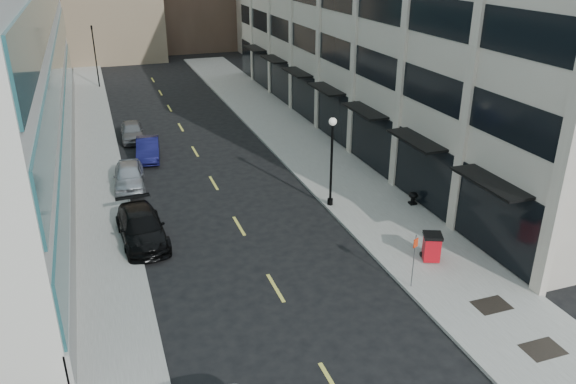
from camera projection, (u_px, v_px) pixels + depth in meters
sidewalk_right at (328, 167)px, 36.10m from camera, size 5.00×80.00×0.15m
sidewalk_left at (101, 196)px, 31.86m from camera, size 3.00×80.00×0.15m
building_right at (412, 7)px, 41.40m from camera, size 15.30×46.50×18.25m
grate_mid at (543, 349)px, 19.69m from camera, size 1.40×1.00×0.01m
grate_far at (492, 305)px, 22.11m from camera, size 1.40×1.00×0.01m
road_centerline at (225, 203)px, 31.27m from camera, size 0.15×68.20×0.01m
traffic_signal at (92, 29)px, 54.07m from camera, size 0.66×0.66×6.98m
car_black_pickup at (142, 228)px, 26.93m from camera, size 2.37×5.18×1.47m
car_silver_sedan at (129, 176)px, 32.98m from camera, size 2.05×4.41×1.46m
car_blue_sedan at (148, 149)px, 37.43m from camera, size 1.96×4.31×1.37m
car_grey_sedan at (132, 131)px, 41.07m from camera, size 1.76×4.05×1.36m
trash_bin at (432, 246)px, 25.01m from camera, size 1.06×1.06×1.31m
lamppost at (332, 154)px, 29.52m from camera, size 0.42×0.42×5.03m
sign_post at (414, 254)px, 22.71m from camera, size 0.27×0.14×2.41m
urn_planter at (413, 197)px, 30.61m from camera, size 0.50×0.50×0.70m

